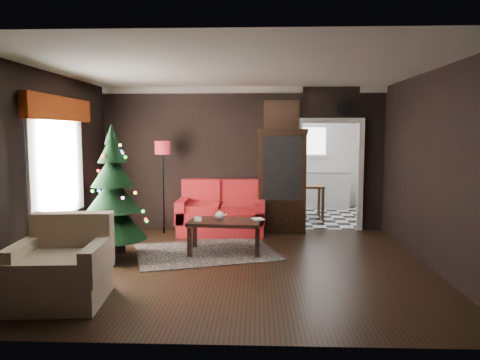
{
  "coord_description": "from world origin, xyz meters",
  "views": [
    {
      "loc": [
        0.28,
        -6.42,
        1.92
      ],
      "look_at": [
        0.0,
        0.9,
        1.15
      ],
      "focal_mm": 33.89,
      "sensor_mm": 36.0,
      "label": 1
    }
  ],
  "objects_px": {
    "armchair": "(61,263)",
    "wall_clock": "(344,108)",
    "christmas_tree": "(113,191)",
    "curio_cabinet": "(282,183)",
    "kitchen_table": "(307,201)",
    "loveseat": "(221,208)",
    "coffee_table": "(225,236)",
    "floor_lamp": "(163,190)",
    "teapot": "(220,216)"
  },
  "relations": [
    {
      "from": "armchair",
      "to": "wall_clock",
      "type": "height_order",
      "value": "wall_clock"
    },
    {
      "from": "christmas_tree",
      "to": "curio_cabinet",
      "type": "bearing_deg",
      "value": 37.49
    },
    {
      "from": "christmas_tree",
      "to": "kitchen_table",
      "type": "distance_m",
      "value": 4.81
    },
    {
      "from": "christmas_tree",
      "to": "armchair",
      "type": "height_order",
      "value": "christmas_tree"
    },
    {
      "from": "wall_clock",
      "to": "armchair",
      "type": "bearing_deg",
      "value": -134.16
    },
    {
      "from": "christmas_tree",
      "to": "loveseat",
      "type": "bearing_deg",
      "value": 50.49
    },
    {
      "from": "coffee_table",
      "to": "kitchen_table",
      "type": "bearing_deg",
      "value": 61.48
    },
    {
      "from": "wall_clock",
      "to": "kitchen_table",
      "type": "distance_m",
      "value": 2.43
    },
    {
      "from": "armchair",
      "to": "wall_clock",
      "type": "bearing_deg",
      "value": 41.45
    },
    {
      "from": "loveseat",
      "to": "kitchen_table",
      "type": "distance_m",
      "value": 2.45
    },
    {
      "from": "floor_lamp",
      "to": "teapot",
      "type": "height_order",
      "value": "floor_lamp"
    },
    {
      "from": "curio_cabinet",
      "to": "armchair",
      "type": "bearing_deg",
      "value": -125.07
    },
    {
      "from": "coffee_table",
      "to": "curio_cabinet",
      "type": "bearing_deg",
      "value": 58.05
    },
    {
      "from": "armchair",
      "to": "wall_clock",
      "type": "xyz_separation_m",
      "value": [
        3.87,
        3.99,
        1.92
      ]
    },
    {
      "from": "coffee_table",
      "to": "armchair",
      "type": "bearing_deg",
      "value": -127.15
    },
    {
      "from": "coffee_table",
      "to": "wall_clock",
      "type": "relative_size",
      "value": 3.55
    },
    {
      "from": "teapot",
      "to": "wall_clock",
      "type": "relative_size",
      "value": 0.51
    },
    {
      "from": "christmas_tree",
      "to": "kitchen_table",
      "type": "relative_size",
      "value": 2.5
    },
    {
      "from": "floor_lamp",
      "to": "teapot",
      "type": "distance_m",
      "value": 1.8
    },
    {
      "from": "loveseat",
      "to": "floor_lamp",
      "type": "xyz_separation_m",
      "value": [
        -1.1,
        -0.02,
        0.33
      ]
    },
    {
      "from": "loveseat",
      "to": "coffee_table",
      "type": "xyz_separation_m",
      "value": [
        0.16,
        -1.36,
        -0.23
      ]
    },
    {
      "from": "teapot",
      "to": "loveseat",
      "type": "bearing_deg",
      "value": 93.38
    },
    {
      "from": "coffee_table",
      "to": "teapot",
      "type": "bearing_deg",
      "value": 176.76
    },
    {
      "from": "wall_clock",
      "to": "kitchen_table",
      "type": "bearing_deg",
      "value": 113.75
    },
    {
      "from": "armchair",
      "to": "teapot",
      "type": "distance_m",
      "value": 2.75
    },
    {
      "from": "loveseat",
      "to": "teapot",
      "type": "xyz_separation_m",
      "value": [
        0.08,
        -1.36,
        0.1
      ]
    },
    {
      "from": "teapot",
      "to": "christmas_tree",
      "type": "bearing_deg",
      "value": -164.14
    },
    {
      "from": "teapot",
      "to": "wall_clock",
      "type": "height_order",
      "value": "wall_clock"
    },
    {
      "from": "curio_cabinet",
      "to": "floor_lamp",
      "type": "distance_m",
      "value": 2.27
    },
    {
      "from": "loveseat",
      "to": "coffee_table",
      "type": "relative_size",
      "value": 1.5
    },
    {
      "from": "curio_cabinet",
      "to": "coffee_table",
      "type": "relative_size",
      "value": 1.67
    },
    {
      "from": "loveseat",
      "to": "armchair",
      "type": "bearing_deg",
      "value": -113.01
    },
    {
      "from": "loveseat",
      "to": "floor_lamp",
      "type": "bearing_deg",
      "value": -179.19
    },
    {
      "from": "curio_cabinet",
      "to": "loveseat",
      "type": "bearing_deg",
      "value": -169.17
    },
    {
      "from": "christmas_tree",
      "to": "coffee_table",
      "type": "bearing_deg",
      "value": 14.93
    },
    {
      "from": "christmas_tree",
      "to": "coffee_table",
      "type": "relative_size",
      "value": 1.65
    },
    {
      "from": "loveseat",
      "to": "christmas_tree",
      "type": "height_order",
      "value": "christmas_tree"
    },
    {
      "from": "floor_lamp",
      "to": "armchair",
      "type": "bearing_deg",
      "value": -96.72
    },
    {
      "from": "coffee_table",
      "to": "kitchen_table",
      "type": "xyz_separation_m",
      "value": [
        1.64,
        3.01,
        0.11
      ]
    },
    {
      "from": "curio_cabinet",
      "to": "floor_lamp",
      "type": "height_order",
      "value": "curio_cabinet"
    },
    {
      "from": "christmas_tree",
      "to": "wall_clock",
      "type": "xyz_separation_m",
      "value": [
        3.83,
        2.2,
        1.33
      ]
    },
    {
      "from": "loveseat",
      "to": "coffee_table",
      "type": "distance_m",
      "value": 1.39
    },
    {
      "from": "christmas_tree",
      "to": "wall_clock",
      "type": "height_order",
      "value": "wall_clock"
    },
    {
      "from": "teapot",
      "to": "floor_lamp",
      "type": "bearing_deg",
      "value": 131.44
    },
    {
      "from": "coffee_table",
      "to": "wall_clock",
      "type": "distance_m",
      "value": 3.51
    },
    {
      "from": "loveseat",
      "to": "teapot",
      "type": "bearing_deg",
      "value": -86.62
    },
    {
      "from": "floor_lamp",
      "to": "teapot",
      "type": "bearing_deg",
      "value": -48.56
    },
    {
      "from": "loveseat",
      "to": "kitchen_table",
      "type": "height_order",
      "value": "loveseat"
    },
    {
      "from": "curio_cabinet",
      "to": "kitchen_table",
      "type": "height_order",
      "value": "curio_cabinet"
    },
    {
      "from": "floor_lamp",
      "to": "christmas_tree",
      "type": "relative_size",
      "value": 0.99
    }
  ]
}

